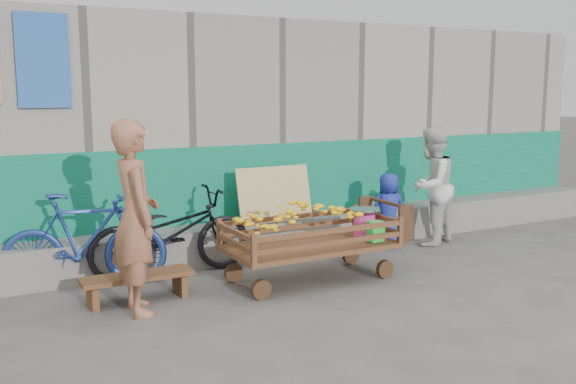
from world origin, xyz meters
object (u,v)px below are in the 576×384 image
bench (137,281)px  bicycle_blue (85,241)px  child (388,211)px  banana_cart (308,229)px  bicycle_dark (171,233)px  vendor_man (135,217)px  woman (431,186)px

bench → bicycle_blue: bearing=116.6°
bench → child: 3.60m
banana_cart → bicycle_dark: size_ratio=1.08×
bicycle_dark → bicycle_blue: 0.95m
bicycle_dark → bicycle_blue: bearing=91.0°
vendor_man → bicycle_blue: 1.13m
banana_cart → vendor_man: size_ratio=1.11×
vendor_man → bench: bearing=-11.9°
child → bicycle_dark: 2.95m
woman → bicycle_blue: woman is taller
vendor_man → bicycle_blue: size_ratio=1.07×
bicycle_dark → bench: bearing=140.8°
child → bicycle_dark: (-2.95, 0.15, -0.01)m
woman → bicycle_blue: (-4.53, 0.26, -0.29)m
bicycle_dark → bicycle_blue: size_ratio=1.10×
banana_cart → vendor_man: 1.95m
bench → vendor_man: (-0.08, -0.31, 0.71)m
woman → banana_cart: bearing=-6.5°
bicycle_dark → child: bearing=-91.9°
bicycle_blue → bicycle_dark: bearing=-73.7°
banana_cart → bench: banana_cart is taller
bicycle_dark → woman: bearing=-93.1°
woman → child: size_ratio=1.59×
woman → child: (-0.63, 0.11, -0.30)m
child → bicycle_blue: bearing=12.5°
woman → bicycle_blue: 4.55m
banana_cart → woman: woman is taller
banana_cart → child: (1.70, 0.78, -0.08)m
bench → bicycle_dark: 0.97m
woman → vendor_man: bearing=-12.4°
bench → bicycle_dark: (0.60, 0.71, 0.29)m
banana_cart → bicycle_blue: bicycle_blue is taller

